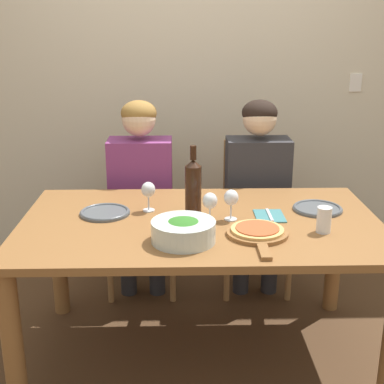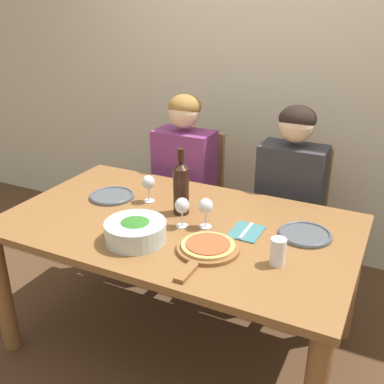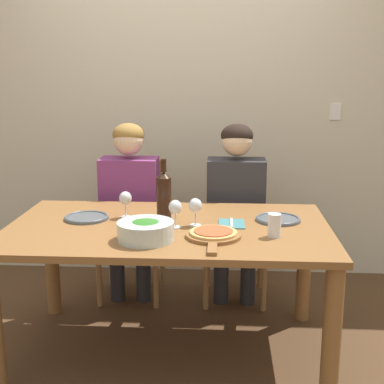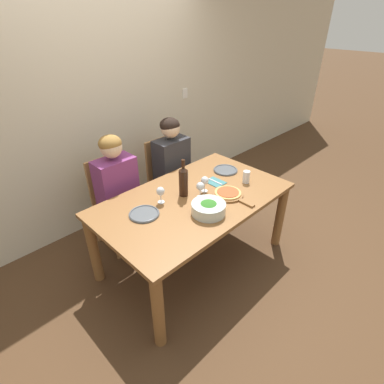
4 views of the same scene
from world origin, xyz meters
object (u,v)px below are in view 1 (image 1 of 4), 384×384
at_px(dinner_plate_right, 318,208).
at_px(chair_left, 143,211).
at_px(dinner_plate_left, 105,212).
at_px(chair_right, 254,210).
at_px(broccoli_bowl, 183,231).
at_px(wine_glass_centre, 210,202).
at_px(water_tumbler, 324,220).
at_px(pizza_on_board, 258,232).
at_px(fork_on_napkin, 269,216).
at_px(wine_glass_left, 148,191).
at_px(wine_bottle, 193,186).
at_px(wine_glass_right, 231,199).
at_px(person_woman, 141,181).
at_px(person_man, 258,180).

bearing_deg(dinner_plate_right, chair_left, 143.70).
bearing_deg(dinner_plate_left, chair_right, 40.29).
height_order(broccoli_bowl, wine_glass_centre, wine_glass_centre).
relative_size(broccoli_bowl, water_tumbler, 2.36).
bearing_deg(pizza_on_board, fork_on_napkin, 68.85).
bearing_deg(chair_right, wine_glass_left, -133.12).
bearing_deg(dinner_plate_left, pizza_on_board, -22.39).
bearing_deg(pizza_on_board, wine_bottle, 133.78).
distance_m(dinner_plate_right, water_tumbler, 0.30).
bearing_deg(wine_glass_right, dinner_plate_right, 15.57).
bearing_deg(fork_on_napkin, wine_bottle, 172.28).
xyz_separation_m(chair_right, dinner_plate_right, (0.22, -0.68, 0.25)).
distance_m(chair_left, fork_on_napkin, 1.05).
distance_m(person_woman, dinner_plate_right, 1.09).
height_order(chair_right, wine_glass_centre, chair_right).
bearing_deg(broccoli_bowl, fork_on_napkin, 35.05).
distance_m(dinner_plate_right, wine_glass_centre, 0.59).
height_order(dinner_plate_right, wine_glass_right, wine_glass_right).
xyz_separation_m(person_woman, broccoli_bowl, (0.25, -0.95, 0.06)).
xyz_separation_m(wine_glass_left, wine_glass_right, (0.40, -0.14, 0.00)).
relative_size(person_woman, wine_glass_centre, 8.02).
bearing_deg(wine_glass_left, wine_bottle, -11.99).
distance_m(wine_bottle, dinner_plate_right, 0.64).
relative_size(chair_right, person_man, 0.77).
height_order(pizza_on_board, wine_glass_right, wine_glass_right).
height_order(chair_right, wine_glass_left, chair_right).
relative_size(dinner_plate_right, water_tumbler, 2.09).
xyz_separation_m(person_man, wine_glass_centre, (-0.33, -0.74, 0.12)).
bearing_deg(wine_glass_right, chair_left, 120.66).
relative_size(dinner_plate_left, wine_glass_centre, 1.64).
bearing_deg(broccoli_bowl, person_woman, 104.71).
xyz_separation_m(person_man, wine_bottle, (-0.41, -0.61, 0.16)).
relative_size(chair_left, wine_bottle, 2.69).
bearing_deg(person_woman, wine_bottle, -63.52).
height_order(broccoli_bowl, dinner_plate_right, broccoli_bowl).
height_order(person_woman, wine_bottle, person_woman).
bearing_deg(wine_glass_left, dinner_plate_right, -0.75).
xyz_separation_m(chair_left, person_man, (0.71, -0.11, 0.23)).
relative_size(dinner_plate_left, fork_on_napkin, 1.38).
xyz_separation_m(person_man, wine_glass_left, (-0.63, -0.56, 0.12)).
relative_size(wine_bottle, water_tumbler, 2.92).
bearing_deg(fork_on_napkin, water_tumbler, -44.42).
bearing_deg(wine_glass_left, fork_on_napkin, -9.33).
xyz_separation_m(wine_glass_left, wine_glass_centre, (0.30, -0.18, 0.00)).
distance_m(chair_right, person_woman, 0.76).
distance_m(person_woman, water_tumbler, 1.24).
bearing_deg(wine_glass_right, person_man, 71.73).
xyz_separation_m(wine_bottle, broccoli_bowl, (-0.05, -0.35, -0.10)).
bearing_deg(chair_right, wine_bottle, -119.52).
xyz_separation_m(dinner_plate_left, dinner_plate_right, (1.07, 0.03, 0.00)).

